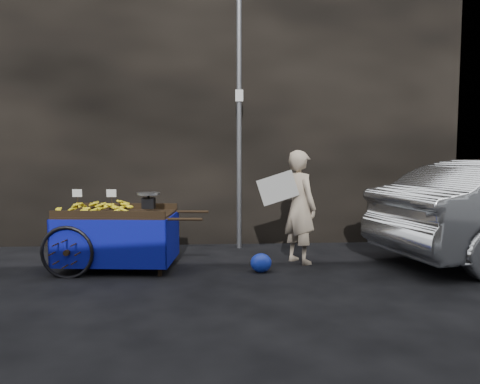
{
  "coord_description": "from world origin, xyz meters",
  "views": [
    {
      "loc": [
        -0.16,
        -6.07,
        1.54
      ],
      "look_at": [
        0.26,
        0.5,
        0.97
      ],
      "focal_mm": 35.0,
      "sensor_mm": 36.0,
      "label": 1
    }
  ],
  "objects": [
    {
      "name": "building_wall",
      "position": [
        0.39,
        2.6,
        2.5
      ],
      "size": [
        13.5,
        2.0,
        5.0
      ],
      "color": "black",
      "rests_on": "ground"
    },
    {
      "name": "street_pole",
      "position": [
        0.3,
        1.3,
        2.01
      ],
      "size": [
        0.12,
        0.1,
        4.0
      ],
      "color": "slate",
      "rests_on": "ground"
    },
    {
      "name": "ground",
      "position": [
        0.0,
        0.0,
        0.0
      ],
      "size": [
        80.0,
        80.0,
        0.0
      ],
      "primitive_type": "plane",
      "color": "black",
      "rests_on": "ground"
    },
    {
      "name": "plastic_bag",
      "position": [
        0.48,
        -0.25,
        0.12
      ],
      "size": [
        0.27,
        0.22,
        0.24
      ],
      "primitive_type": "ellipsoid",
      "color": "blue",
      "rests_on": "ground"
    },
    {
      "name": "banana_cart",
      "position": [
        -1.41,
        0.08,
        0.66
      ],
      "size": [
        2.06,
        1.12,
        1.08
      ],
      "rotation": [
        0.0,
        0.0,
        -0.1
      ],
      "color": "black",
      "rests_on": "ground"
    },
    {
      "name": "vendor",
      "position": [
        1.06,
        0.24,
        0.78
      ],
      "size": [
        0.91,
        0.68,
        1.56
      ],
      "rotation": [
        0.0,
        0.0,
        2.14
      ],
      "color": "tan",
      "rests_on": "ground"
    }
  ]
}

